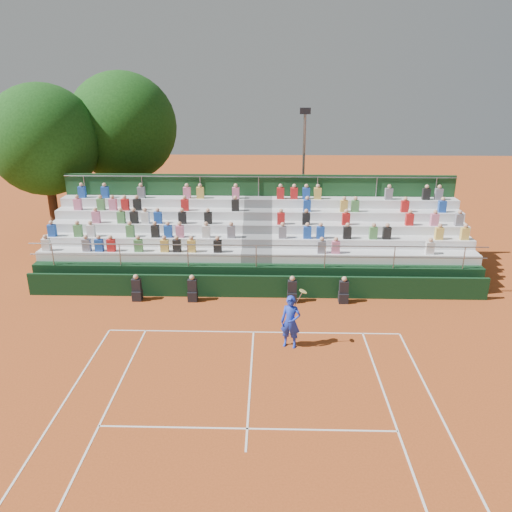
{
  "coord_description": "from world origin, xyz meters",
  "views": [
    {
      "loc": [
        0.54,
        -16.73,
        9.11
      ],
      "look_at": [
        0.0,
        3.5,
        1.8
      ],
      "focal_mm": 35.0,
      "sensor_mm": 36.0,
      "label": 1
    }
  ],
  "objects_px": {
    "tennis_player": "(291,322)",
    "tree_east": "(123,127)",
    "tree_west": "(44,140)",
    "floodlight_mast": "(304,163)"
  },
  "relations": [
    {
      "from": "tennis_player",
      "to": "floodlight_mast",
      "type": "xyz_separation_m",
      "value": [
        1.18,
        13.3,
        3.41
      ]
    },
    {
      "from": "tree_west",
      "to": "floodlight_mast",
      "type": "relative_size",
      "value": 1.19
    },
    {
      "from": "tennis_player",
      "to": "floodlight_mast",
      "type": "bearing_deg",
      "value": 84.92
    },
    {
      "from": "tennis_player",
      "to": "floodlight_mast",
      "type": "distance_m",
      "value": 13.79
    },
    {
      "from": "tree_west",
      "to": "tree_east",
      "type": "distance_m",
      "value": 4.69
    },
    {
      "from": "tree_west",
      "to": "tree_east",
      "type": "xyz_separation_m",
      "value": [
        3.6,
        2.96,
        0.43
      ]
    },
    {
      "from": "tennis_player",
      "to": "tree_east",
      "type": "relative_size",
      "value": 0.23
    },
    {
      "from": "tree_west",
      "to": "floodlight_mast",
      "type": "height_order",
      "value": "tree_west"
    },
    {
      "from": "tree_west",
      "to": "tennis_player",
      "type": "bearing_deg",
      "value": -42.26
    },
    {
      "from": "tennis_player",
      "to": "tree_west",
      "type": "distance_m",
      "value": 18.6
    }
  ]
}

